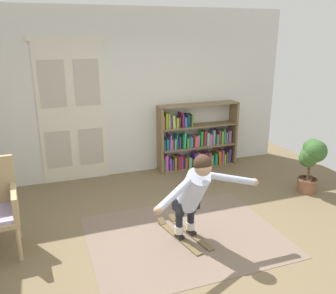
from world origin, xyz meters
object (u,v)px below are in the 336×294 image
at_px(potted_plant, 311,158).
at_px(person_skier, 194,190).
at_px(bookshelf, 195,142).
at_px(skis_pair, 183,233).

bearing_deg(potted_plant, person_skier, -163.05).
height_order(bookshelf, potted_plant, bookshelf).
xyz_separation_m(skis_pair, person_skier, (0.04, -0.20, 0.69)).
bearing_deg(bookshelf, person_skier, -114.63).
bearing_deg(bookshelf, skis_pair, -117.50).
distance_m(potted_plant, person_skier, 2.45).
bearing_deg(person_skier, bookshelf, 65.37).
xyz_separation_m(bookshelf, potted_plant, (1.24, -1.70, 0.09)).
height_order(skis_pair, person_skier, person_skier).
distance_m(skis_pair, person_skier, 0.72).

